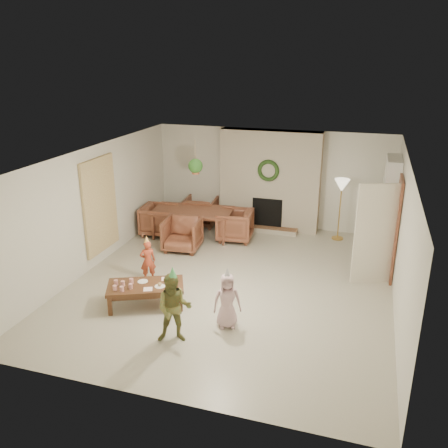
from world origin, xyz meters
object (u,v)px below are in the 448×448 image
at_px(dining_chair_near, 182,234).
at_px(child_pink, 227,301).
at_px(child_plaid, 174,308).
at_px(dining_table, 192,224).
at_px(dining_chair_far, 201,212).
at_px(dining_chair_left, 159,220).
at_px(child_red, 148,261).
at_px(dining_chair_right, 235,225).
at_px(coffee_table_top, 145,286).

bearing_deg(dining_chair_near, child_pink, -61.08).
xyz_separation_m(child_plaid, child_pink, (0.65, 0.64, -0.10)).
bearing_deg(dining_chair_near, dining_table, 90.00).
bearing_deg(dining_table, child_pink, -66.73).
bearing_deg(dining_chair_near, dining_chair_far, 90.00).
xyz_separation_m(dining_chair_far, dining_chair_left, (-0.76, -0.92, 0.00)).
bearing_deg(dining_table, dining_chair_far, 90.00).
distance_m(dining_chair_far, child_red, 3.34).
distance_m(dining_table, dining_chair_right, 1.06).
bearing_deg(coffee_table_top, child_red, 89.41).
relative_size(dining_chair_far, child_red, 0.98).
bearing_deg(dining_chair_right, child_red, -26.96).
height_order(dining_chair_near, dining_chair_left, same).
bearing_deg(dining_chair_left, dining_chair_far, -45.00).
height_order(dining_table, dining_chair_far, dining_chair_far).
relative_size(dining_table, child_pink, 2.06).
distance_m(dining_chair_near, dining_chair_left, 1.20).
relative_size(dining_chair_near, child_red, 0.98).
bearing_deg(dining_chair_right, coffee_table_top, -15.67).
height_order(dining_chair_far, child_red, child_red).
xyz_separation_m(dining_table, child_pink, (2.00, -3.64, 0.13)).
bearing_deg(dining_chair_left, child_pink, -146.90).
bearing_deg(dining_chair_far, dining_table, 90.00).
bearing_deg(dining_chair_right, dining_chair_left, -90.00).
bearing_deg(child_pink, dining_table, 94.79).
bearing_deg(child_pink, dining_chair_near, 100.45).
bearing_deg(child_plaid, child_pink, 26.31).
xyz_separation_m(dining_chair_near, dining_chair_right, (0.97, 0.94, 0.00)).
height_order(dining_chair_left, child_plaid, child_plaid).
height_order(dining_chair_near, coffee_table_top, dining_chair_near).
relative_size(child_plaid, child_pink, 1.21).
xyz_separation_m(dining_chair_far, child_plaid, (1.43, -5.12, 0.19)).
xyz_separation_m(dining_table, coffee_table_top, (0.43, -3.41, 0.04)).
height_order(dining_chair_near, child_pink, child_pink).
bearing_deg(coffee_table_top, dining_table, 73.12).
bearing_deg(child_red, dining_chair_left, -101.91).
relative_size(dining_table, dining_chair_near, 2.34).
distance_m(coffee_table_top, child_red, 0.99).
bearing_deg(child_red, dining_chair_right, -143.17).
height_order(dining_chair_far, child_plaid, child_plaid).
relative_size(dining_chair_far, child_plaid, 0.72).
height_order(dining_chair_far, dining_chair_left, same).
xyz_separation_m(dining_chair_near, child_pink, (1.92, -2.79, 0.09)).
xyz_separation_m(dining_chair_far, dining_chair_right, (1.13, -0.74, 0.00)).
xyz_separation_m(dining_table, dining_chair_far, (-0.08, 0.84, 0.04)).
height_order(dining_chair_far, coffee_table_top, dining_chair_far).
relative_size(dining_chair_far, coffee_table_top, 0.62).
relative_size(dining_chair_near, dining_chair_far, 1.00).
distance_m(child_red, child_plaid, 2.21).
xyz_separation_m(dining_chair_left, child_pink, (2.84, -3.55, 0.09)).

